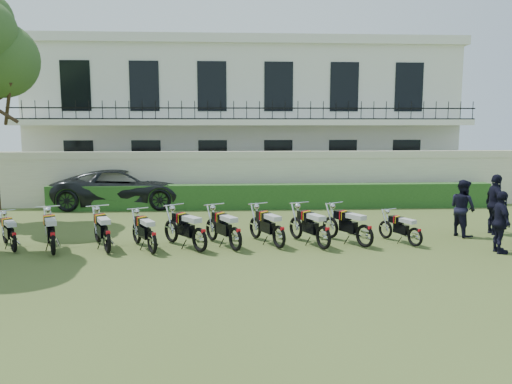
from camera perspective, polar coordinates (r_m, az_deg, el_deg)
The scene contains 18 objects.
ground at distance 13.32m, azimuth 0.41°, elevation -7.20°, with size 100.00×100.00×0.00m, color #425120.
perimeter_wall at distance 20.98m, azimuth -0.99°, elevation 1.60°, with size 30.00×0.35×2.30m.
hedge at distance 20.34m, azimuth 1.92°, elevation -0.51°, with size 18.00×0.60×1.00m, color #1B4117.
building at distance 26.81m, azimuth -1.52°, elevation 8.40°, with size 20.40×9.60×7.40m.
motorcycle_0 at distance 14.88m, azimuth -26.00°, elevation -4.59°, with size 1.06×1.58×1.00m.
motorcycle_1 at distance 14.13m, azimuth -22.25°, elevation -4.76°, with size 0.96×1.94×1.12m.
motorcycle_2 at distance 13.86m, azimuth -16.67°, elevation -4.75°, with size 0.99×1.91×1.12m.
motorcycle_3 at distance 13.52m, azimuth -11.80°, elevation -5.01°, with size 1.00×1.77×1.06m.
motorcycle_4 at distance 13.47m, azimuth -6.46°, elevation -4.76°, with size 1.37×1.73×1.15m.
motorcycle_5 at distance 13.54m, azimuth -2.38°, elevation -4.71°, with size 1.09×1.86×1.12m.
motorcycle_6 at distance 13.81m, azimuth 2.65°, elevation -4.50°, with size 0.99×1.87×1.10m.
motorcycle_7 at distance 13.80m, azimuth 7.73°, elevation -4.50°, with size 1.00×1.95×1.14m.
motorcycle_8 at distance 14.22m, azimuth 12.34°, elevation -4.29°, with size 1.14×1.80×1.11m.
motorcycle_9 at distance 14.73m, azimuth 17.74°, elevation -4.41°, with size 0.86×1.56×0.93m.
suv at distance 21.57m, azimuth -14.79°, elevation 0.49°, with size 2.62×5.69×1.58m, color black.
officer_2 at distance 14.85m, azimuth 26.18°, elevation -3.11°, with size 0.99×0.41×1.68m, color black.
officer_4 at distance 16.61m, azimuth 22.54°, elevation -1.70°, with size 0.85×0.66×1.75m, color black.
officer_5 at distance 17.28m, azimuth 25.65°, elevation -1.28°, with size 1.11×0.46×1.90m, color black.
Camera 1 is at (-0.83, -12.84, 3.47)m, focal length 35.00 mm.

